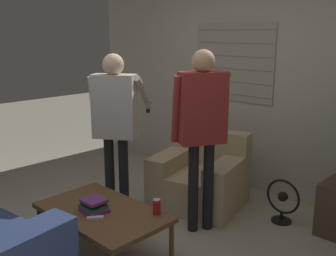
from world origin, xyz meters
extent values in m
plane|color=#B2A893|center=(0.00, 0.00, 0.00)|extent=(16.00, 16.00, 0.00)
cube|color=#BCB7A8|center=(0.00, 2.03, 1.27)|extent=(5.20, 0.06, 2.55)
cube|color=#A8A393|center=(-0.20, 1.99, 1.52)|extent=(1.11, 0.02, 0.92)
cube|color=gray|center=(-0.20, 1.98, 1.13)|extent=(1.08, 0.00, 0.01)
cube|color=gray|center=(-0.20, 1.98, 1.29)|extent=(1.08, 0.00, 0.01)
cube|color=gray|center=(-0.20, 1.98, 1.44)|extent=(1.08, 0.00, 0.01)
cube|color=gray|center=(-0.20, 1.98, 1.59)|extent=(1.08, 0.00, 0.01)
cube|color=gray|center=(-0.20, 1.98, 1.75)|extent=(1.08, 0.00, 0.01)
cube|color=gray|center=(-0.20, 1.98, 1.90)|extent=(1.08, 0.00, 0.01)
cube|color=navy|center=(0.35, -1.12, 0.55)|extent=(0.35, 0.90, 0.20)
cube|color=#C6B289|center=(-0.02, 1.15, 0.19)|extent=(1.07, 1.00, 0.39)
cube|color=#C6B289|center=(-0.09, 1.45, 0.59)|extent=(0.93, 0.41, 0.41)
cube|color=#C6B289|center=(0.31, 1.23, 0.47)|extent=(0.42, 0.84, 0.17)
cube|color=#C6B289|center=(-0.34, 1.07, 0.47)|extent=(0.42, 0.84, 0.17)
cube|color=brown|center=(0.05, -0.21, 0.40)|extent=(1.12, 0.67, 0.04)
cylinder|color=brown|center=(-0.47, 0.09, 0.19)|extent=(0.04, 0.04, 0.38)
cylinder|color=brown|center=(0.57, 0.09, 0.19)|extent=(0.04, 0.04, 0.38)
cylinder|color=brown|center=(-0.47, -0.50, 0.19)|extent=(0.04, 0.04, 0.38)
cylinder|color=black|center=(-0.54, 0.34, 0.42)|extent=(0.10, 0.10, 0.84)
cylinder|color=black|center=(-0.41, 0.42, 0.42)|extent=(0.10, 0.10, 0.84)
cube|color=beige|center=(-0.48, 0.38, 1.16)|extent=(0.46, 0.40, 0.63)
sphere|color=beige|center=(-0.48, 0.38, 1.57)|extent=(0.21, 0.21, 0.21)
cylinder|color=beige|center=(-0.70, 0.29, 1.15)|extent=(0.15, 0.17, 0.60)
cylinder|color=beige|center=(-0.41, 0.70, 1.26)|extent=(0.34, 0.47, 0.43)
cube|color=black|center=(-0.54, 0.90, 1.07)|extent=(0.09, 0.11, 0.12)
cylinder|color=black|center=(0.31, 0.67, 0.44)|extent=(0.10, 0.10, 0.87)
cylinder|color=black|center=(0.39, 0.80, 0.44)|extent=(0.10, 0.10, 0.87)
cube|color=maroon|center=(0.35, 0.73, 1.20)|extent=(0.38, 0.47, 0.65)
sphere|color=tan|center=(0.35, 0.73, 1.62)|extent=(0.21, 0.21, 0.21)
cylinder|color=maroon|center=(0.19, 0.55, 1.19)|extent=(0.18, 0.14, 0.63)
cylinder|color=maroon|center=(0.23, 1.07, 1.34)|extent=(0.53, 0.34, 0.38)
cube|color=white|center=(0.00, 1.20, 1.18)|extent=(0.10, 0.08, 0.12)
cube|color=#75387F|center=(0.03, -0.27, 0.43)|extent=(0.22, 0.19, 0.03)
cube|color=#33754C|center=(0.01, -0.26, 0.46)|extent=(0.21, 0.17, 0.02)
cube|color=black|center=(0.00, -0.25, 0.49)|extent=(0.17, 0.16, 0.03)
cube|color=#75387F|center=(0.03, -0.27, 0.52)|extent=(0.18, 0.17, 0.03)
cylinder|color=red|center=(0.43, 0.06, 0.48)|extent=(0.07, 0.07, 0.12)
cylinder|color=silver|center=(0.43, 0.06, 0.54)|extent=(0.06, 0.06, 0.00)
cube|color=white|center=(0.15, -0.35, 0.43)|extent=(0.11, 0.13, 0.02)
cylinder|color=black|center=(0.85, 1.42, 0.01)|extent=(0.20, 0.20, 0.02)
cylinder|color=black|center=(0.85, 1.42, 0.06)|extent=(0.03, 0.03, 0.08)
torus|color=black|center=(0.85, 1.42, 0.27)|extent=(0.36, 0.02, 0.36)
sphere|color=black|center=(0.85, 1.42, 0.27)|extent=(0.10, 0.10, 0.10)
camera|label=1|loc=(2.55, -2.01, 1.86)|focal=42.00mm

